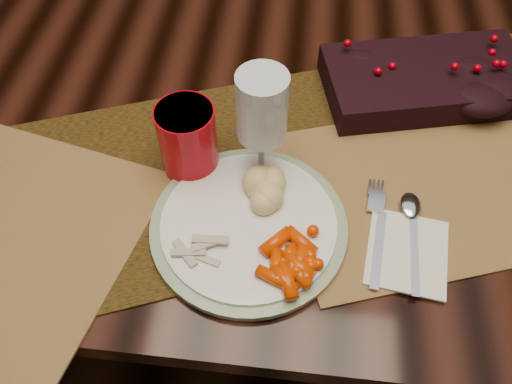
# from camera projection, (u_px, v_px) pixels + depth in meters

# --- Properties ---
(floor) EXTENTS (5.00, 5.00, 0.00)m
(floor) POSITION_uv_depth(u_px,v_px,m) (278.00, 277.00, 1.52)
(floor) COLOR black
(floor) RESTS_ON ground
(dining_table) EXTENTS (1.80, 1.00, 0.75)m
(dining_table) POSITION_uv_depth(u_px,v_px,m) (283.00, 208.00, 1.22)
(dining_table) COLOR black
(dining_table) RESTS_ON floor
(table_runner) EXTENTS (1.90, 1.05, 0.00)m
(table_runner) POSITION_uv_depth(u_px,v_px,m) (316.00, 152.00, 0.83)
(table_runner) COLOR black
(table_runner) RESTS_ON dining_table
(centerpiece) EXTENTS (0.39, 0.26, 0.07)m
(centerpiece) POSITION_uv_depth(u_px,v_px,m) (427.00, 76.00, 0.89)
(centerpiece) COLOR black
(centerpiece) RESTS_ON table_runner
(placemat_main) EXTENTS (0.51, 0.44, 0.00)m
(placemat_main) POSITION_uv_depth(u_px,v_px,m) (424.00, 188.00, 0.79)
(placemat_main) COLOR #956D46
(placemat_main) RESTS_ON dining_table
(dinner_plate) EXTENTS (0.31, 0.31, 0.02)m
(dinner_plate) POSITION_uv_depth(u_px,v_px,m) (249.00, 225.00, 0.73)
(dinner_plate) COLOR white
(dinner_plate) RESTS_ON placemat_main
(baby_carrots) EXTENTS (0.11, 0.09, 0.02)m
(baby_carrots) POSITION_uv_depth(u_px,v_px,m) (270.00, 256.00, 0.68)
(baby_carrots) COLOR #D83700
(baby_carrots) RESTS_ON dinner_plate
(mashed_potatoes) EXTENTS (0.10, 0.09, 0.05)m
(mashed_potatoes) POSITION_uv_depth(u_px,v_px,m) (267.00, 188.00, 0.74)
(mashed_potatoes) COLOR tan
(mashed_potatoes) RESTS_ON dinner_plate
(turkey_shreds) EXTENTS (0.08, 0.07, 0.02)m
(turkey_shreds) POSITION_uv_depth(u_px,v_px,m) (197.00, 249.00, 0.69)
(turkey_shreds) COLOR tan
(turkey_shreds) RESTS_ON dinner_plate
(napkin) EXTENTS (0.13, 0.14, 0.00)m
(napkin) POSITION_uv_depth(u_px,v_px,m) (407.00, 252.00, 0.71)
(napkin) COLOR white
(napkin) RESTS_ON placemat_main
(fork) EXTENTS (0.05, 0.17, 0.00)m
(fork) POSITION_uv_depth(u_px,v_px,m) (378.00, 236.00, 0.72)
(fork) COLOR silver
(fork) RESTS_ON napkin
(spoon) EXTENTS (0.04, 0.16, 0.00)m
(spoon) POSITION_uv_depth(u_px,v_px,m) (413.00, 239.00, 0.72)
(spoon) COLOR silver
(spoon) RESTS_ON napkin
(red_cup) EXTENTS (0.11, 0.11, 0.12)m
(red_cup) POSITION_uv_depth(u_px,v_px,m) (188.00, 140.00, 0.76)
(red_cup) COLOR #B0020F
(red_cup) RESTS_ON placemat_main
(wine_glass) EXTENTS (0.09, 0.09, 0.20)m
(wine_glass) POSITION_uv_depth(u_px,v_px,m) (262.00, 132.00, 0.72)
(wine_glass) COLOR #ABBFCF
(wine_glass) RESTS_ON dining_table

